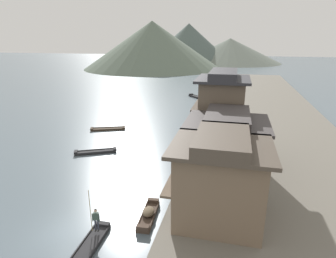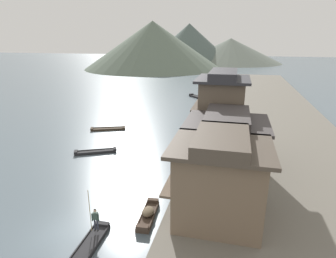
{
  "view_description": "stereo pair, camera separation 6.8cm",
  "coord_description": "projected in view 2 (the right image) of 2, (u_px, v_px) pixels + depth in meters",
  "views": [
    {
      "loc": [
        10.48,
        -13.87,
        12.54
      ],
      "look_at": [
        3.01,
        17.16,
        2.15
      ],
      "focal_mm": 30.16,
      "sensor_mm": 36.0,
      "label": 1
    },
    {
      "loc": [
        10.54,
        -13.86,
        12.54
      ],
      "look_at": [
        3.01,
        17.16,
        2.15
      ],
      "focal_mm": 30.16,
      "sensor_mm": 36.0,
      "label": 2
    }
  ],
  "objects": [
    {
      "name": "ground_plane",
      "position": [
        65.0,
        232.0,
        19.05
      ],
      "size": [
        400.0,
        400.0,
        0.0
      ],
      "primitive_type": "plane",
      "color": "slate"
    },
    {
      "name": "riverbank_right",
      "position": [
        266.0,
        121.0,
        43.22
      ],
      "size": [
        18.0,
        110.0,
        0.76
      ],
      "primitive_type": "cube",
      "color": "#6B665B",
      "rests_on": "ground"
    },
    {
      "name": "boat_foreground_poled",
      "position": [
        88.0,
        246.0,
        17.57
      ],
      "size": [
        1.22,
        4.44,
        0.41
      ],
      "color": "#232326",
      "rests_on": "ground"
    },
    {
      "name": "boatman_person",
      "position": [
        95.0,
        217.0,
        18.31
      ],
      "size": [
        0.55,
        0.31,
        3.04
      ],
      "color": "black",
      "rests_on": "boat_foreground_poled"
    },
    {
      "name": "boat_moored_nearest",
      "position": [
        148.0,
        214.0,
        20.5
      ],
      "size": [
        1.21,
        3.73,
        0.75
      ],
      "color": "#423328",
      "rests_on": "ground"
    },
    {
      "name": "boat_moored_second",
      "position": [
        197.0,
        97.0,
        61.35
      ],
      "size": [
        4.27,
        4.42,
        0.55
      ],
      "color": "#232326",
      "rests_on": "ground"
    },
    {
      "name": "boat_moored_third",
      "position": [
        179.0,
        150.0,
        32.62
      ],
      "size": [
        1.92,
        5.78,
        0.4
      ],
      "color": "brown",
      "rests_on": "ground"
    },
    {
      "name": "boat_moored_far",
      "position": [
        209.0,
        90.0,
        68.72
      ],
      "size": [
        1.53,
        4.22,
        0.8
      ],
      "color": "#423328",
      "rests_on": "ground"
    },
    {
      "name": "boat_midriver_drifting",
      "position": [
        108.0,
        129.0,
        40.18
      ],
      "size": [
        4.87,
        2.82,
        0.36
      ],
      "color": "#33281E",
      "rests_on": "ground"
    },
    {
      "name": "boat_midriver_upstream",
      "position": [
        96.0,
        152.0,
        32.09
      ],
      "size": [
        4.58,
        2.86,
        0.43
      ],
      "color": "#232326",
      "rests_on": "ground"
    },
    {
      "name": "boat_upstream_distant",
      "position": [
        190.0,
        128.0,
        40.11
      ],
      "size": [
        1.15,
        3.98,
        0.82
      ],
      "color": "brown",
      "rests_on": "ground"
    },
    {
      "name": "house_waterfront_nearest",
      "position": [
        219.0,
        179.0,
        18.26
      ],
      "size": [
        6.61,
        5.48,
        6.14
      ],
      "color": "#75604C",
      "rests_on": "riverbank_right"
    },
    {
      "name": "house_waterfront_second",
      "position": [
        225.0,
        149.0,
        23.19
      ],
      "size": [
        6.84,
        5.93,
        6.14
      ],
      "color": "gray",
      "rests_on": "riverbank_right"
    },
    {
      "name": "house_waterfront_tall",
      "position": [
        221.0,
        115.0,
        28.52
      ],
      "size": [
        5.32,
        6.12,
        8.74
      ],
      "color": "brown",
      "rests_on": "riverbank_right"
    },
    {
      "name": "mooring_post_dock_near",
      "position": [
        175.0,
        196.0,
        21.08
      ],
      "size": [
        0.2,
        0.2,
        0.96
      ],
      "primitive_type": "cylinder",
      "color": "#473828",
      "rests_on": "riverbank_right"
    },
    {
      "name": "mooring_post_dock_mid",
      "position": [
        192.0,
        155.0,
        28.56
      ],
      "size": [
        0.2,
        0.2,
        0.94
      ],
      "primitive_type": "cylinder",
      "color": "#473828",
      "rests_on": "riverbank_right"
    },
    {
      "name": "mooring_post_dock_far",
      "position": [
        204.0,
        125.0,
        38.38
      ],
      "size": [
        0.2,
        0.2,
        0.81
      ],
      "primitive_type": "cylinder",
      "color": "#473828",
      "rests_on": "riverbank_right"
    },
    {
      "name": "hill_far_west",
      "position": [
        153.0,
        45.0,
        118.04
      ],
      "size": [
        57.25,
        57.25,
        19.07
      ],
      "primitive_type": "cone",
      "color": "#5B6B5B",
      "rests_on": "ground"
    },
    {
      "name": "hill_far_centre",
      "position": [
        230.0,
        51.0,
        145.12
      ],
      "size": [
        51.81,
        51.81,
        12.15
      ],
      "primitive_type": "cone",
      "color": "slate",
      "rests_on": "ground"
    },
    {
      "name": "hill_far_east",
      "position": [
        189.0,
        43.0,
        144.3
      ],
      "size": [
        45.57,
        45.57,
        19.3
      ],
      "primitive_type": "cone",
      "color": "#4C5B56",
      "rests_on": "ground"
    }
  ]
}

